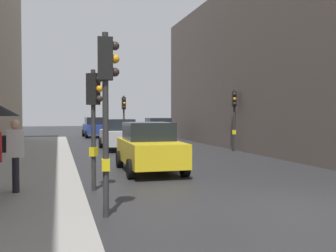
% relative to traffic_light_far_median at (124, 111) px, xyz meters
% --- Properties ---
extents(ground_plane, '(120.00, 120.00, 0.00)m').
position_rel_traffic_light_far_median_xyz_m(ground_plane, '(0.76, -19.25, -2.29)').
color(ground_plane, '#28282B').
extents(sidewalk_kerb, '(3.28, 40.00, 0.16)m').
position_rel_traffic_light_far_median_xyz_m(sidewalk_kerb, '(-5.41, -13.25, -2.21)').
color(sidewalk_kerb, gray).
rests_on(sidewalk_kerb, ground).
extents(traffic_light_far_median, '(0.25, 0.43, 3.32)m').
position_rel_traffic_light_far_median_xyz_m(traffic_light_far_median, '(0.00, 0.00, 0.00)').
color(traffic_light_far_median, '#2D2D2D').
rests_on(traffic_light_far_median, ground).
extents(traffic_light_mid_street, '(0.32, 0.45, 3.40)m').
position_rel_traffic_light_far_median_xyz_m(traffic_light_mid_street, '(4.98, -7.05, 0.06)').
color(traffic_light_mid_street, '#2D2D2D').
rests_on(traffic_light_mid_street, ground).
extents(traffic_light_near_right, '(0.43, 0.39, 3.25)m').
position_rel_traffic_light_far_median_xyz_m(traffic_light_near_right, '(-3.45, -16.08, -0.05)').
color(traffic_light_near_right, '#2D2D2D').
rests_on(traffic_light_near_right, ground).
extents(traffic_light_near_left, '(0.44, 0.27, 3.68)m').
position_rel_traffic_light_far_median_xyz_m(traffic_light_near_left, '(-3.45, -18.85, 0.25)').
color(traffic_light_near_left, '#2D2D2D').
rests_on(traffic_light_near_left, ground).
extents(car_silver_hatchback, '(2.06, 4.22, 1.76)m').
position_rel_traffic_light_far_median_xyz_m(car_silver_hatchback, '(-0.99, -4.33, -1.41)').
color(car_silver_hatchback, '#BCBCC1').
rests_on(car_silver_hatchback, ground).
extents(car_blue_van, '(2.13, 4.26, 1.76)m').
position_rel_traffic_light_far_median_xyz_m(car_blue_van, '(-1.24, 8.15, -1.41)').
color(car_blue_van, navy).
rests_on(car_blue_van, ground).
extents(car_yellow_taxi, '(2.09, 4.23, 1.76)m').
position_rel_traffic_light_far_median_xyz_m(car_yellow_taxi, '(-1.25, -13.13, -1.41)').
color(car_yellow_taxi, yellow).
rests_on(car_yellow_taxi, ground).
extents(car_white_compact, '(2.10, 4.24, 1.76)m').
position_rel_traffic_light_far_median_xyz_m(car_white_compact, '(2.80, 1.58, -1.41)').
color(car_white_compact, silver).
rests_on(car_white_compact, ground).
extents(pedestrian_with_black_backpack, '(0.62, 0.36, 1.77)m').
position_rel_traffic_light_far_median_xyz_m(pedestrian_with_black_backpack, '(-5.43, -16.53, -1.13)').
color(pedestrian_with_black_backpack, black).
rests_on(pedestrian_with_black_backpack, sidewalk_kerb).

